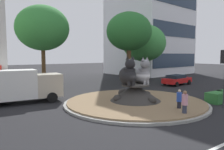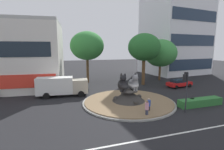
% 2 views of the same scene
% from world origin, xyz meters
% --- Properties ---
extents(ground_plane, '(160.00, 160.00, 0.00)m').
position_xyz_m(ground_plane, '(0.00, 0.00, 0.00)').
color(ground_plane, black).
extents(roundabout_island, '(11.94, 11.94, 1.67)m').
position_xyz_m(roundabout_island, '(0.00, 0.01, 0.47)').
color(roundabout_island, gray).
rests_on(roundabout_island, ground).
extents(cat_statue_black, '(2.10, 2.46, 2.38)m').
position_xyz_m(cat_statue_black, '(-0.79, 0.04, 2.54)').
color(cat_statue_black, black).
rests_on(cat_statue_black, roundabout_island).
extents(cat_statue_grey, '(1.57, 2.34, 2.28)m').
position_xyz_m(cat_statue_grey, '(0.76, 0.08, 2.50)').
color(cat_statue_grey, gray).
rests_on(cat_statue_grey, roundabout_island).
extents(traffic_light_mast, '(0.71, 0.58, 4.51)m').
position_xyz_m(traffic_light_mast, '(4.56, -5.00, 3.31)').
color(traffic_light_mast, '#2D2D33').
rests_on(traffic_light_mast, ground).
extents(office_tower, '(16.81, 14.70, 29.91)m').
position_xyz_m(office_tower, '(22.85, 21.06, 14.95)').
color(office_tower, silver).
rests_on(office_tower, ground).
extents(broadleaf_tree_behind_island, '(6.78, 6.78, 10.42)m').
position_xyz_m(broadleaf_tree_behind_island, '(-2.84, 14.72, 7.52)').
color(broadleaf_tree_behind_island, brown).
rests_on(broadleaf_tree_behind_island, ground).
extents(second_tree_near_tower, '(6.98, 6.98, 8.98)m').
position_xyz_m(second_tree_near_tower, '(12.78, 12.38, 6.01)').
color(second_tree_near_tower, brown).
rests_on(second_tree_near_tower, ground).
extents(third_tree_left, '(6.12, 6.12, 9.88)m').
position_xyz_m(third_tree_left, '(7.16, 9.44, 7.23)').
color(third_tree_left, brown).
rests_on(third_tree_left, ground).
extents(pedestrian_pink_shirt, '(0.39, 0.39, 1.80)m').
position_xyz_m(pedestrian_pink_shirt, '(-0.08, -4.96, 0.95)').
color(pedestrian_pink_shirt, '#33384C').
rests_on(pedestrian_pink_shirt, ground).
extents(pedestrian_blue_shirt, '(0.38, 0.38, 1.66)m').
position_xyz_m(pedestrian_blue_shirt, '(0.76, -3.88, 0.87)').
color(pedestrian_blue_shirt, black).
rests_on(pedestrian_blue_shirt, ground).
extents(parked_car_right, '(4.84, 2.46, 1.39)m').
position_xyz_m(parked_car_right, '(12.38, 5.43, 0.75)').
color(parked_car_right, red).
rests_on(parked_car_right, ground).
extents(delivery_box_truck, '(7.45, 2.95, 2.88)m').
position_xyz_m(delivery_box_truck, '(-8.22, 5.81, 1.58)').
color(delivery_box_truck, '#B7AD99').
rests_on(delivery_box_truck, ground).
extents(litter_bin, '(0.56, 0.56, 0.90)m').
position_xyz_m(litter_bin, '(7.12, -3.39, 0.45)').
color(litter_bin, '#2D4233').
rests_on(litter_bin, ground).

